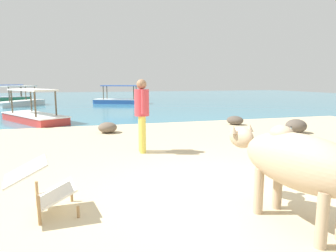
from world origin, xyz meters
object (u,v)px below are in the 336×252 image
Objects in this scene: bottle at (291,136)px; boat_blue at (120,100)px; person_standing at (142,110)px; boat_red at (34,115)px; cow at (295,161)px; low_bench_table at (298,147)px; boat_green at (7,97)px; boat_white at (18,102)px; deck_chair_far at (42,184)px.

bottle is 16.54m from boat_blue.
boat_red is at bearing -59.79° from person_standing.
low_bench_table is (1.57, 1.79, -0.33)m from cow.
boat_green is 1.00× the size of boat_blue.
boat_white reaches higher than low_bench_table.
boat_red is (-1.31, 8.87, -0.13)m from deck_chair_far.
person_standing is (-0.94, 3.76, 0.23)m from cow.
person_standing is 21.61m from boat_green.
deck_chair_far is 23.75m from boat_green.
boat_blue reaches higher than cow.
bottle is at bearing -47.88° from cow.
low_bench_table is 16.62m from boat_blue.
bottle is 0.08× the size of boat_white.
bottle is 9.71m from boat_red.
bottle is (1.44, 1.86, -0.13)m from cow.
person_standing is at bearing 3.96° from cow.
low_bench_table is 0.25m from bottle.
deck_chair_far is 17.68m from boat_white.
cow is 0.51× the size of boat_green.
person_standing is 6.89m from boat_red.
boat_blue is at bearing -58.85° from boat_red.
boat_blue is (-1.01, 16.50, -0.33)m from bottle.
low_bench_table is at bearing 145.37° from person_standing.
boat_white is (-2.08, 8.48, 0.00)m from boat_red.
boat_white is at bearing 8.29° from cow.
person_standing is (1.76, 2.74, 0.56)m from deck_chair_far.
deck_chair_far is (-4.15, -0.84, -0.20)m from bottle.
boat_red is 9.58m from boat_blue.
deck_chair_far is 3.31m from person_standing.
low_bench_table is 18.27m from boat_white.
boat_red is at bearing 12.05° from cow.
boat_red is at bearing 124.24° from bottle.
boat_white reaches higher than deck_chair_far.
boat_red reaches higher than deck_chair_far.
boat_green reaches higher than bottle.
boat_blue is (1.38, 14.60, -0.70)m from person_standing.
person_standing is 0.43× the size of boat_red.
boat_blue reaches higher than low_bench_table.
boat_green is (-9.59, 22.38, -0.13)m from low_bench_table.
person_standing is at bearing 94.23° from boat_green.
cow reaches higher than deck_chair_far.
boat_green is (-8.01, 24.17, -0.47)m from cow.
bottle is at bearing 155.68° from low_bench_table.
boat_red is (-3.08, 6.12, -0.70)m from person_standing.
boat_blue is at bearing 70.39° from deck_chair_far.
boat_green is (-9.46, 22.31, -0.33)m from bottle.
boat_white reaches higher than cow.
deck_chair_far is 0.22× the size of boat_blue.
deck_chair_far is at bearing -163.88° from low_bench_table.
bottle is at bearing 144.98° from person_standing.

